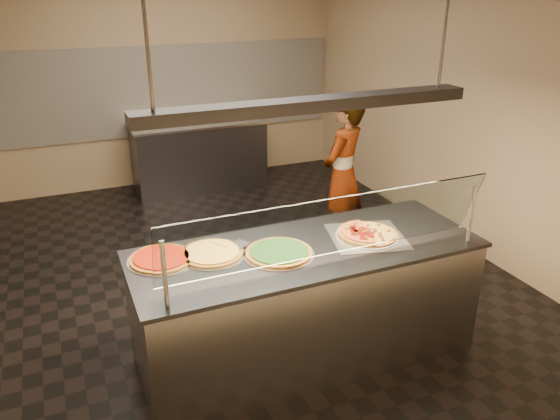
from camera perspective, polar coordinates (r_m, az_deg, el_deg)
name	(u,v)px	position (r m, az deg, el deg)	size (l,w,h in m)	color
ground	(236,274)	(5.47, -4.57, -6.70)	(5.00, 6.00, 0.02)	black
wall_back	(161,75)	(7.78, -12.32, 13.59)	(5.00, 0.02, 3.00)	tan
wall_front	(458,287)	(2.42, 18.14, -7.62)	(5.00, 0.02, 3.00)	tan
wall_right	(458,102)	(6.14, 18.10, 10.64)	(0.02, 6.00, 3.00)	tan
tile_band	(163,91)	(7.78, -12.15, 12.11)	(4.90, 0.02, 1.20)	silver
serving_counter	(306,303)	(4.13, 2.75, -9.65)	(2.52, 0.94, 0.93)	#B7B7BC
sneeze_guard	(332,228)	(3.50, 5.41, -1.87)	(2.28, 0.18, 0.54)	#B7B7BC
perforated_tray	(367,236)	(4.09, 9.06, -2.69)	(0.65, 0.65, 0.01)	silver
half_pizza_pepperoni	(355,235)	(4.03, 7.80, -2.60)	(0.32, 0.48, 0.05)	brown
half_pizza_sausage	(379,231)	(4.14, 10.34, -2.19)	(0.32, 0.48, 0.04)	brown
pizza_spinach	(279,252)	(3.79, -0.13, -4.44)	(0.50, 0.50, 0.03)	silver
pizza_cheese	(212,253)	(3.82, -7.16, -4.44)	(0.46, 0.46, 0.03)	silver
pizza_tomato	(161,258)	(3.80, -12.29, -4.94)	(0.46, 0.46, 0.03)	silver
pizza_spatula	(227,244)	(3.89, -5.55, -3.54)	(0.27, 0.19, 0.02)	#B7B7BC
prep_table	(199,155)	(7.64, -8.46, 5.72)	(1.79, 0.74, 0.93)	#38383D
worker	(343,175)	(5.72, 6.58, 3.68)	(0.60, 0.39, 1.64)	#2C2935
heat_lamp_housing	(310,105)	(3.56, 3.20, 10.95)	(2.30, 0.18, 0.08)	#38383D
lamp_rod_left	(145,18)	(3.18, -13.96, 18.85)	(0.02, 0.02, 1.01)	#B7B7BC
lamp_rod_right	(447,11)	(4.03, 17.03, 19.26)	(0.02, 0.02, 1.01)	#B7B7BC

